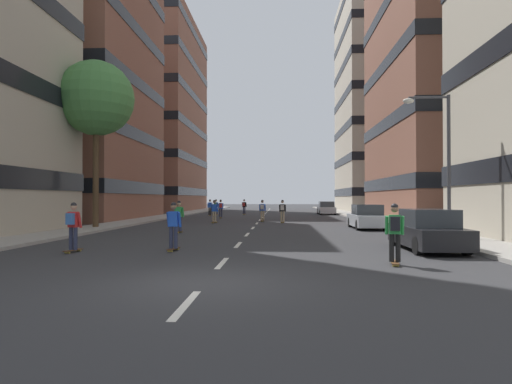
{
  "coord_description": "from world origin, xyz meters",
  "views": [
    {
      "loc": [
        1.69,
        -9.79,
        1.94
      ],
      "look_at": [
        0.0,
        21.74,
        2.37
      ],
      "focal_mm": 30.4,
      "sensor_mm": 36.0,
      "label": 1
    }
  ],
  "objects_px": {
    "skater_2": "(179,215)",
    "skater_7": "(210,207)",
    "streetlamp_right": "(441,150)",
    "skater_1": "(282,210)",
    "parked_car_mid": "(428,231)",
    "skater_4": "(214,210)",
    "skater_9": "(244,206)",
    "skater_6": "(395,230)",
    "street_tree_near": "(96,99)",
    "skater_5": "(73,224)",
    "skater_3": "(174,224)",
    "skater_10": "(216,206)",
    "parked_car_near": "(326,208)",
    "skater_0": "(262,209)",
    "skater_8": "(221,207)",
    "parked_car_far": "(367,218)"
  },
  "relations": [
    {
      "from": "skater_2",
      "to": "skater_7",
      "type": "relative_size",
      "value": 1.0
    },
    {
      "from": "streetlamp_right",
      "to": "skater_1",
      "type": "distance_m",
      "value": 15.53
    },
    {
      "from": "parked_car_mid",
      "to": "skater_4",
      "type": "height_order",
      "value": "skater_4"
    },
    {
      "from": "skater_1",
      "to": "skater_9",
      "type": "xyz_separation_m",
      "value": [
        -4.32,
        16.46,
        0.0
      ]
    },
    {
      "from": "skater_6",
      "to": "parked_car_mid",
      "type": "bearing_deg",
      "value": 59.34
    },
    {
      "from": "street_tree_near",
      "to": "skater_6",
      "type": "relative_size",
      "value": 5.81
    },
    {
      "from": "parked_car_mid",
      "to": "skater_5",
      "type": "relative_size",
      "value": 2.47
    },
    {
      "from": "skater_1",
      "to": "skater_3",
      "type": "distance_m",
      "value": 18.41
    },
    {
      "from": "skater_6",
      "to": "streetlamp_right",
      "type": "bearing_deg",
      "value": 61.61
    },
    {
      "from": "skater_4",
      "to": "skater_7",
      "type": "bearing_deg",
      "value": 100.53
    },
    {
      "from": "skater_2",
      "to": "skater_10",
      "type": "xyz_separation_m",
      "value": [
        -1.52,
        24.31,
        0.03
      ]
    },
    {
      "from": "streetlamp_right",
      "to": "skater_7",
      "type": "bearing_deg",
      "value": 119.33
    },
    {
      "from": "streetlamp_right",
      "to": "skater_1",
      "type": "bearing_deg",
      "value": 117.88
    },
    {
      "from": "parked_car_near",
      "to": "skater_0",
      "type": "xyz_separation_m",
      "value": [
        -6.86,
        -15.45,
        0.32
      ]
    },
    {
      "from": "skater_7",
      "to": "skater_8",
      "type": "xyz_separation_m",
      "value": [
        1.87,
        -5.17,
        0.03
      ]
    },
    {
      "from": "parked_car_near",
      "to": "skater_10",
      "type": "xyz_separation_m",
      "value": [
        -12.54,
        -2.89,
        0.32
      ]
    },
    {
      "from": "street_tree_near",
      "to": "skater_10",
      "type": "relative_size",
      "value": 5.81
    },
    {
      "from": "skater_1",
      "to": "skater_10",
      "type": "relative_size",
      "value": 1.0
    },
    {
      "from": "skater_8",
      "to": "street_tree_near",
      "type": "bearing_deg",
      "value": -110.75
    },
    {
      "from": "skater_6",
      "to": "skater_9",
      "type": "distance_m",
      "value": 38.09
    },
    {
      "from": "streetlamp_right",
      "to": "skater_6",
      "type": "bearing_deg",
      "value": -118.39
    },
    {
      "from": "parked_car_far",
      "to": "parked_car_near",
      "type": "bearing_deg",
      "value": 90.0
    },
    {
      "from": "skater_1",
      "to": "parked_car_near",
      "type": "bearing_deg",
      "value": 73.16
    },
    {
      "from": "skater_1",
      "to": "skater_10",
      "type": "xyz_separation_m",
      "value": [
        -7.31,
        14.38,
        0.0
      ]
    },
    {
      "from": "parked_car_far",
      "to": "skater_0",
      "type": "distance_m",
      "value": 10.52
    },
    {
      "from": "parked_car_far",
      "to": "skater_4",
      "type": "bearing_deg",
      "value": 151.4
    },
    {
      "from": "street_tree_near",
      "to": "skater_2",
      "type": "distance_m",
      "value": 9.57
    },
    {
      "from": "parked_car_near",
      "to": "street_tree_near",
      "type": "height_order",
      "value": "street_tree_near"
    },
    {
      "from": "skater_4",
      "to": "skater_10",
      "type": "xyz_separation_m",
      "value": [
        -2.06,
        14.81,
        0.03
      ]
    },
    {
      "from": "skater_3",
      "to": "skater_9",
      "type": "bearing_deg",
      "value": 90.35
    },
    {
      "from": "streetlamp_right",
      "to": "skater_6",
      "type": "height_order",
      "value": "streetlamp_right"
    },
    {
      "from": "streetlamp_right",
      "to": "skater_8",
      "type": "height_order",
      "value": "streetlamp_right"
    },
    {
      "from": "skater_3",
      "to": "skater_4",
      "type": "bearing_deg",
      "value": 93.73
    },
    {
      "from": "parked_car_far",
      "to": "streetlamp_right",
      "type": "distance_m",
      "value": 8.29
    },
    {
      "from": "skater_5",
      "to": "parked_car_near",
      "type": "bearing_deg",
      "value": 70.39
    },
    {
      "from": "street_tree_near",
      "to": "skater_1",
      "type": "bearing_deg",
      "value": 32.16
    },
    {
      "from": "skater_4",
      "to": "skater_6",
      "type": "distance_m",
      "value": 22.11
    },
    {
      "from": "skater_0",
      "to": "skater_5",
      "type": "distance_m",
      "value": 21.27
    },
    {
      "from": "skater_2",
      "to": "skater_9",
      "type": "distance_m",
      "value": 26.42
    },
    {
      "from": "skater_4",
      "to": "skater_8",
      "type": "xyz_separation_m",
      "value": [
        -0.63,
        8.27,
        0.03
      ]
    },
    {
      "from": "parked_car_near",
      "to": "skater_6",
      "type": "height_order",
      "value": "skater_6"
    },
    {
      "from": "street_tree_near",
      "to": "streetlamp_right",
      "type": "relative_size",
      "value": 1.59
    },
    {
      "from": "skater_2",
      "to": "skater_3",
      "type": "height_order",
      "value": "same"
    },
    {
      "from": "skater_9",
      "to": "parked_car_far",
      "type": "bearing_deg",
      "value": -67.09
    },
    {
      "from": "street_tree_near",
      "to": "skater_0",
      "type": "height_order",
      "value": "street_tree_near"
    },
    {
      "from": "skater_8",
      "to": "skater_9",
      "type": "bearing_deg",
      "value": 79.69
    },
    {
      "from": "street_tree_near",
      "to": "skater_0",
      "type": "bearing_deg",
      "value": 42.42
    },
    {
      "from": "parked_car_mid",
      "to": "skater_6",
      "type": "bearing_deg",
      "value": -120.66
    },
    {
      "from": "skater_2",
      "to": "skater_10",
      "type": "bearing_deg",
      "value": 93.58
    },
    {
      "from": "skater_0",
      "to": "skater_7",
      "type": "distance_m",
      "value": 12.75
    }
  ]
}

